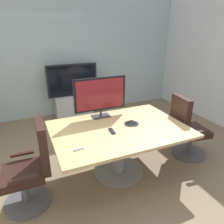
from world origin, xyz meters
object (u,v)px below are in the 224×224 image
Objects in this scene: conference_table at (119,139)px; office_chair_left at (31,172)px; wall_display_unit at (74,99)px; remote_control at (112,131)px; office_chair_right at (187,132)px; tv_monitor at (100,95)px; conference_phone at (132,122)px.

conference_table is 1.74× the size of office_chair_left.
wall_display_unit reaches higher than office_chair_left.
remote_control is at bearing -154.05° from conference_table.
tv_monitor is (-1.33, 0.55, 0.66)m from office_chair_right.
tv_monitor is at bearing 119.06° from office_chair_left.
office_chair_right is 1.07m from conference_phone.
tv_monitor is (1.15, 0.62, 0.66)m from office_chair_left.
tv_monitor is 0.66m from remote_control.
office_chair_left is 0.83× the size of wall_display_unit.
office_chair_left is at bearing -173.68° from conference_phone.
office_chair_left is at bearing -151.80° from tv_monitor.
office_chair_right is at bearing -22.49° from tv_monitor.
conference_phone is (0.29, -2.42, 0.35)m from wall_display_unit.
remote_control is at bearing 93.67° from office_chair_left.
wall_display_unit is (0.03, 1.97, -0.67)m from tv_monitor.
office_chair_left is (-1.24, -0.12, -0.12)m from conference_table.
conference_phone is at bearing -55.10° from tv_monitor.
office_chair_right is (1.24, -0.06, -0.12)m from conference_table.
office_chair_left is at bearing -114.49° from wall_display_unit.
wall_display_unit is (1.18, 2.58, -0.01)m from office_chair_left.
conference_table is 0.25m from remote_control.
conference_table is 8.60× the size of conference_phone.
office_chair_left reaches higher than conference_table.
conference_table is at bearing 29.98° from remote_control.
conference_table is at bearing -79.36° from tv_monitor.
tv_monitor is 0.64m from conference_phone.
wall_display_unit is (-0.06, 2.46, -0.14)m from conference_table.
conference_table is 2.25× the size of tv_monitor.
conference_phone reaches higher than conference_table.
conference_table is 0.31m from conference_phone.
office_chair_right is 4.95× the size of conference_phone.
tv_monitor reaches higher than conference_table.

